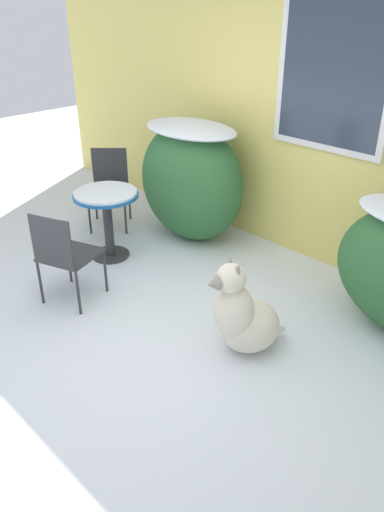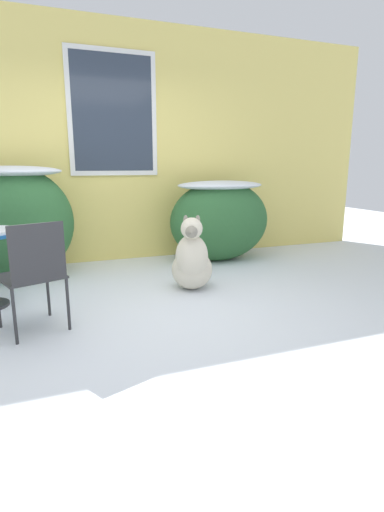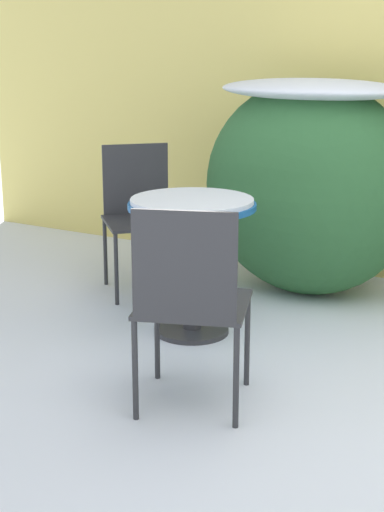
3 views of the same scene
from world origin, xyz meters
name	(u,v)px [view 2 (image 2 of 3)]	position (x,y,z in m)	size (l,w,h in m)	color
ground_plane	(147,315)	(0.00, 0.00, 0.00)	(16.00, 16.00, 0.00)	silver
house_wall	(102,143)	(0.01, 2.20, 1.54)	(8.00, 0.10, 3.05)	#E5D16B
shrub_left	(14,220)	(-1.08, 1.65, 0.67)	(1.28, 0.83, 1.26)	#2D6033
shrub_middle	(220,218)	(1.44, 1.64, 0.57)	(1.38, 0.79, 1.07)	#2D6033
patio_chair_far_side	(33,272)	(-0.88, -0.05, 0.48)	(0.56, 0.56, 0.87)	#2D2D30
dog	(192,262)	(0.62, 0.53, 0.29)	(0.57, 0.67, 0.79)	beige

